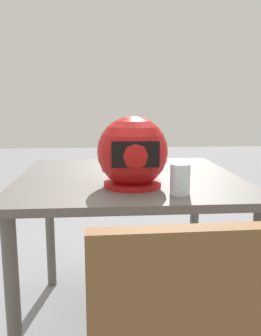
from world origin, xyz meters
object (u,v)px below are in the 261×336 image
Objects in this scene: motorcycle_helmet at (134,153)px; drinking_glass at (180,179)px; pizza at (133,164)px; dining_table at (129,195)px.

motorcycle_helmet is 2.49× the size of drinking_glass.
drinking_glass is at bearing 104.08° from pizza.
pizza is 0.51m from drinking_glass.
dining_table is at bearing -88.66° from motorcycle_helmet.
pizza is at bearing -101.95° from dining_table.
dining_table is 3.57× the size of motorcycle_helmet.
dining_table is 3.83× the size of pizza.
motorcycle_helmet reaches higher than dining_table.
drinking_glass is (-0.15, 0.14, -0.07)m from motorcycle_helmet.
motorcycle_helmet reaches higher than pizza.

